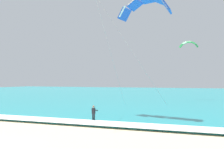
{
  "coord_description": "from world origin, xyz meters",
  "views": [
    {
      "loc": [
        14.1,
        -13.29,
        4.37
      ],
      "look_at": [
        3.22,
        14.13,
        4.92
      ],
      "focal_mm": 44.67,
      "sensor_mm": 36.0,
      "label": 1
    }
  ],
  "objects_px": {
    "kite_primary": "(145,5)",
    "kite_distant": "(189,44)",
    "surfboard": "(94,122)",
    "kitesurfer": "(94,113)"
  },
  "relations": [
    {
      "from": "kite_primary",
      "to": "kite_distant",
      "type": "distance_m",
      "value": 30.35
    },
    {
      "from": "surfboard",
      "to": "kitesurfer",
      "type": "bearing_deg",
      "value": 74.8
    },
    {
      "from": "kite_primary",
      "to": "kite_distant",
      "type": "bearing_deg",
      "value": 85.6
    },
    {
      "from": "kitesurfer",
      "to": "surfboard",
      "type": "bearing_deg",
      "value": -105.2
    },
    {
      "from": "kite_primary",
      "to": "kite_distant",
      "type": "relative_size",
      "value": 3.28
    },
    {
      "from": "surfboard",
      "to": "kite_distant",
      "type": "distance_m",
      "value": 42.11
    },
    {
      "from": "kitesurfer",
      "to": "kite_distant",
      "type": "distance_m",
      "value": 41.82
    },
    {
      "from": "surfboard",
      "to": "kitesurfer",
      "type": "relative_size",
      "value": 0.87
    },
    {
      "from": "kitesurfer",
      "to": "kite_primary",
      "type": "bearing_deg",
      "value": 72.57
    },
    {
      "from": "kite_primary",
      "to": "surfboard",
      "type": "bearing_deg",
      "value": -107.43
    }
  ]
}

